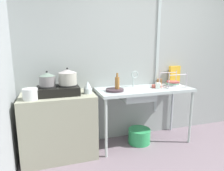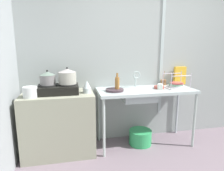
% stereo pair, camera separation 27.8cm
% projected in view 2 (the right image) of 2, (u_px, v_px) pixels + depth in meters
% --- Properties ---
extents(wall_back, '(4.86, 0.10, 2.52)m').
position_uv_depth(wall_back, '(154.00, 59.00, 3.19)').
color(wall_back, '#9CA3A2').
rests_on(wall_back, ground).
extents(wall_metal_strip, '(0.05, 0.01, 2.02)m').
position_uv_depth(wall_metal_strip, '(162.00, 51.00, 3.13)').
color(wall_metal_strip, '#B0BEBF').
extents(counter_concrete, '(0.94, 0.56, 0.85)m').
position_uv_depth(counter_concrete, '(59.00, 124.00, 2.74)').
color(counter_concrete, gray).
rests_on(counter_concrete, ground).
extents(counter_sink, '(1.41, 0.56, 0.85)m').
position_uv_depth(counter_sink, '(146.00, 94.00, 2.92)').
color(counter_sink, '#B0BEBF').
rests_on(counter_sink, ground).
extents(stove, '(0.53, 0.34, 0.13)m').
position_uv_depth(stove, '(58.00, 89.00, 2.64)').
color(stove, black).
rests_on(stove, counter_concrete).
extents(pot_on_left_burner, '(0.20, 0.20, 0.19)m').
position_uv_depth(pot_on_left_burner, '(48.00, 78.00, 2.58)').
color(pot_on_left_burner, slate).
rests_on(pot_on_left_burner, stove).
extents(pot_on_right_burner, '(0.24, 0.24, 0.22)m').
position_uv_depth(pot_on_right_burner, '(67.00, 76.00, 2.63)').
color(pot_on_right_burner, '#A3A194').
rests_on(pot_on_right_burner, stove).
extents(pot_beside_stove, '(0.17, 0.17, 0.13)m').
position_uv_depth(pot_beside_stove, '(30.00, 92.00, 2.44)').
color(pot_beside_stove, silver).
rests_on(pot_beside_stove, counter_concrete).
extents(percolator, '(0.11, 0.11, 0.17)m').
position_uv_depth(percolator, '(87.00, 87.00, 2.67)').
color(percolator, silver).
rests_on(percolator, counter_concrete).
extents(sink_basin, '(0.47, 0.33, 0.16)m').
position_uv_depth(sink_basin, '(138.00, 95.00, 2.88)').
color(sink_basin, '#B0BEBF').
rests_on(sink_basin, counter_sink).
extents(faucet, '(0.11, 0.07, 0.25)m').
position_uv_depth(faucet, '(136.00, 76.00, 2.98)').
color(faucet, '#B0BEBF').
rests_on(faucet, counter_sink).
extents(frying_pan, '(0.25, 0.25, 0.03)m').
position_uv_depth(frying_pan, '(115.00, 90.00, 2.78)').
color(frying_pan, '#3C2C34').
rests_on(frying_pan, counter_sink).
extents(dish_rack, '(0.33, 0.28, 0.23)m').
position_uv_depth(dish_rack, '(176.00, 85.00, 2.99)').
color(dish_rack, '#B9B0BF').
rests_on(dish_rack, counter_sink).
extents(cup_by_rack, '(0.08, 0.08, 0.08)m').
position_uv_depth(cup_by_rack, '(160.00, 86.00, 2.90)').
color(cup_by_rack, white).
rests_on(cup_by_rack, counter_sink).
extents(small_bowl_on_drainboard, '(0.15, 0.15, 0.04)m').
position_uv_depth(small_bowl_on_drainboard, '(159.00, 87.00, 2.96)').
color(small_bowl_on_drainboard, '#B34B40').
rests_on(small_bowl_on_drainboard, counter_sink).
extents(bottle_by_sink, '(0.07, 0.07, 0.25)m').
position_uv_depth(bottle_by_sink, '(117.00, 84.00, 2.77)').
color(bottle_by_sink, '#986430').
rests_on(bottle_by_sink, counter_sink).
extents(cereal_box, '(0.20, 0.07, 0.29)m').
position_uv_depth(cereal_box, '(180.00, 76.00, 3.23)').
color(cereal_box, gold).
rests_on(cereal_box, counter_sink).
extents(utensil_jar, '(0.09, 0.09, 0.22)m').
position_uv_depth(utensil_jar, '(163.00, 82.00, 3.18)').
color(utensil_jar, '#956640').
rests_on(utensil_jar, counter_sink).
extents(bucket_on_floor, '(0.34, 0.34, 0.22)m').
position_uv_depth(bucket_on_floor, '(140.00, 137.00, 3.03)').
color(bucket_on_floor, '#2E9E58').
rests_on(bucket_on_floor, ground).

